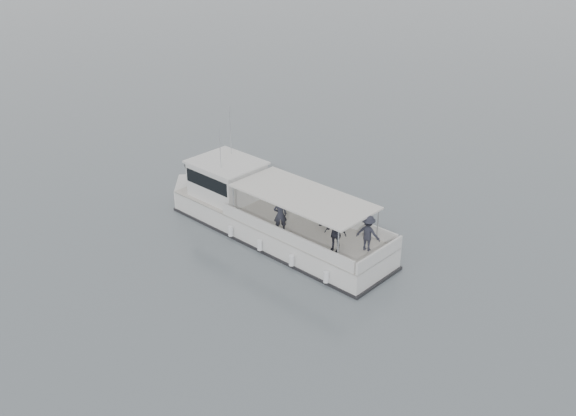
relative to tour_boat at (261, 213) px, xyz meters
The scene contains 2 objects.
ground 2.87m from the tour_boat, ahead, with size 1400.00×1400.00×0.00m, color slate.
tour_boat is the anchor object (origin of this frame).
Camera 1 is at (11.25, -21.70, 14.00)m, focal length 40.00 mm.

